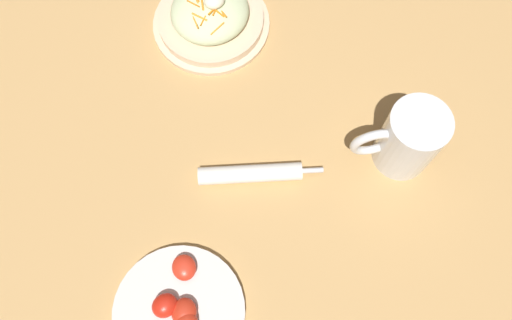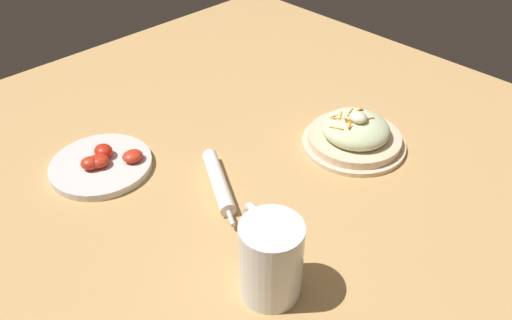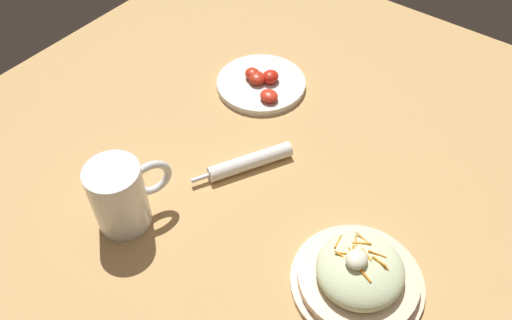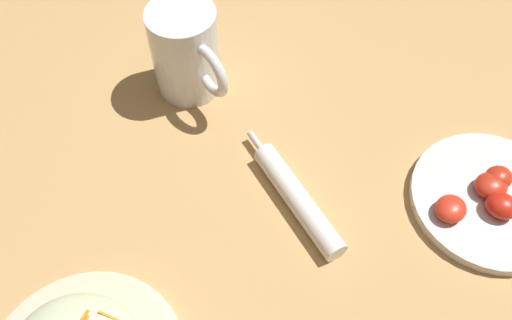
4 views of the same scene
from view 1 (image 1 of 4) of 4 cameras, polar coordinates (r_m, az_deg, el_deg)
The scene contains 5 objects.
ground_plane at distance 0.91m, azimuth -2.90°, elevation 2.40°, with size 1.43×1.43×0.00m, color tan.
salad_plate at distance 1.00m, azimuth -4.96°, elevation 15.26°, with size 0.22×0.22×0.09m.
beer_mug at distance 0.87m, azimuth 16.07°, elevation 1.97°, with size 0.14×0.10×0.13m.
napkin_roll at distance 0.87m, azimuth -0.52°, elevation -1.49°, with size 0.19×0.12×0.03m.
tomato_plate at distance 0.83m, azimuth -8.33°, elevation -15.83°, with size 0.20×0.20×0.04m.
Camera 1 is at (-0.15, -0.32, 0.83)m, focal length 36.85 mm.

